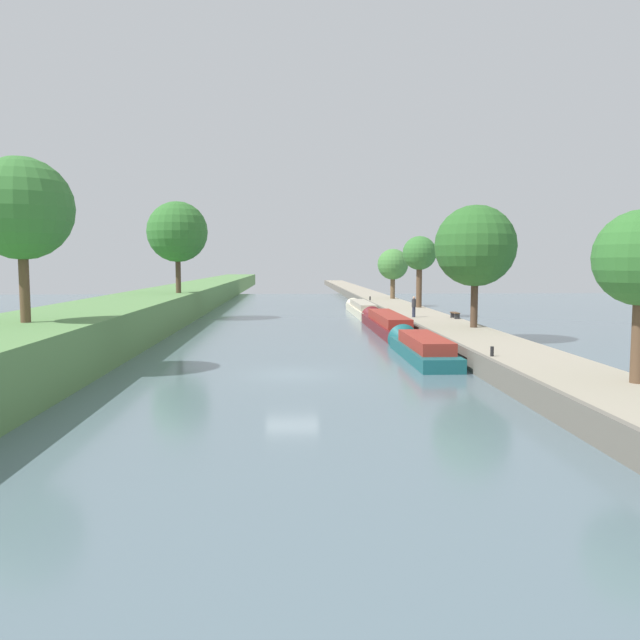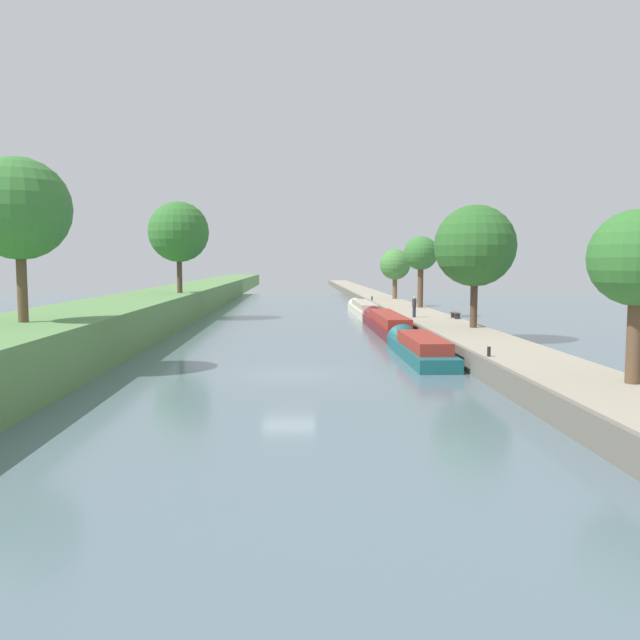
{
  "view_description": "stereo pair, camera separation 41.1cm",
  "coord_description": "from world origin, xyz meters",
  "px_view_note": "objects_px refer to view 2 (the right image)",
  "views": [
    {
      "loc": [
        -0.08,
        -29.49,
        5.24
      ],
      "look_at": [
        2.17,
        17.69,
        1.0
      ],
      "focal_mm": 35.33,
      "sensor_mm": 36.0,
      "label": 1
    },
    {
      "loc": [
        0.34,
        -29.51,
        5.24
      ],
      "look_at": [
        2.17,
        17.69,
        1.0
      ],
      "focal_mm": 35.33,
      "sensor_mm": 36.0,
      "label": 2
    }
  ],
  "objects_px": {
    "narrowboat_maroon": "(386,323)",
    "person_walking": "(414,306)",
    "narrowboat_cream": "(362,309)",
    "narrowboat_teal": "(418,347)",
    "mooring_bollard_far": "(372,298)",
    "park_bench": "(455,314)",
    "mooring_bollard_near": "(489,352)"
  },
  "relations": [
    {
      "from": "narrowboat_maroon",
      "to": "person_walking",
      "type": "xyz_separation_m",
      "value": [
        2.34,
        0.57,
        1.28
      ]
    },
    {
      "from": "narrowboat_maroon",
      "to": "narrowboat_cream",
      "type": "bearing_deg",
      "value": 90.29
    },
    {
      "from": "narrowboat_teal",
      "to": "mooring_bollard_far",
      "type": "height_order",
      "value": "mooring_bollard_far"
    },
    {
      "from": "mooring_bollard_far",
      "to": "park_bench",
      "type": "distance_m",
      "value": 24.52
    },
    {
      "from": "park_bench",
      "to": "narrowboat_maroon",
      "type": "bearing_deg",
      "value": 173.1
    },
    {
      "from": "narrowboat_maroon",
      "to": "park_bench",
      "type": "height_order",
      "value": "park_bench"
    },
    {
      "from": "narrowboat_cream",
      "to": "person_walking",
      "type": "bearing_deg",
      "value": -81.26
    },
    {
      "from": "narrowboat_teal",
      "to": "person_walking",
      "type": "xyz_separation_m",
      "value": [
        2.48,
        14.32,
        1.34
      ]
    },
    {
      "from": "narrowboat_maroon",
      "to": "mooring_bollard_near",
      "type": "bearing_deg",
      "value": -85.0
    },
    {
      "from": "mooring_bollard_far",
      "to": "person_walking",
      "type": "bearing_deg",
      "value": -88.64
    },
    {
      "from": "narrowboat_teal",
      "to": "mooring_bollard_near",
      "type": "height_order",
      "value": "mooring_bollard_near"
    },
    {
      "from": "narrowboat_teal",
      "to": "mooring_bollard_near",
      "type": "distance_m",
      "value": 7.06
    },
    {
      "from": "narrowboat_teal",
      "to": "narrowboat_maroon",
      "type": "distance_m",
      "value": 13.76
    },
    {
      "from": "narrowboat_teal",
      "to": "person_walking",
      "type": "height_order",
      "value": "person_walking"
    },
    {
      "from": "narrowboat_maroon",
      "to": "park_bench",
      "type": "bearing_deg",
      "value": -6.9
    },
    {
      "from": "narrowboat_teal",
      "to": "mooring_bollard_near",
      "type": "xyz_separation_m",
      "value": [
        1.93,
        -6.76,
        0.7
      ]
    },
    {
      "from": "narrowboat_cream",
      "to": "narrowboat_teal",
      "type": "bearing_deg",
      "value": -90.11
    },
    {
      "from": "narrowboat_cream",
      "to": "mooring_bollard_near",
      "type": "relative_size",
      "value": 36.51
    },
    {
      "from": "narrowboat_cream",
      "to": "park_bench",
      "type": "xyz_separation_m",
      "value": [
        5.41,
        -16.95,
        0.78
      ]
    },
    {
      "from": "mooring_bollard_far",
      "to": "narrowboat_cream",
      "type": "bearing_deg",
      "value": -104.37
    },
    {
      "from": "narrowboat_maroon",
      "to": "narrowboat_teal",
      "type": "bearing_deg",
      "value": -90.58
    },
    {
      "from": "narrowboat_teal",
      "to": "mooring_bollard_near",
      "type": "relative_size",
      "value": 24.79
    },
    {
      "from": "narrowboat_maroon",
      "to": "park_bench",
      "type": "relative_size",
      "value": 11.14
    },
    {
      "from": "mooring_bollard_far",
      "to": "mooring_bollard_near",
      "type": "bearing_deg",
      "value": -90.0
    },
    {
      "from": "narrowboat_teal",
      "to": "narrowboat_cream",
      "type": "bearing_deg",
      "value": 89.89
    },
    {
      "from": "narrowboat_teal",
      "to": "narrowboat_maroon",
      "type": "relative_size",
      "value": 0.67
    },
    {
      "from": "person_walking",
      "to": "park_bench",
      "type": "relative_size",
      "value": 1.11
    },
    {
      "from": "narrowboat_teal",
      "to": "person_walking",
      "type": "distance_m",
      "value": 14.6
    },
    {
      "from": "narrowboat_maroon",
      "to": "mooring_bollard_far",
      "type": "distance_m",
      "value": 23.7
    },
    {
      "from": "mooring_bollard_near",
      "to": "park_bench",
      "type": "xyz_separation_m",
      "value": [
        3.53,
        19.87,
        0.12
      ]
    },
    {
      "from": "narrowboat_teal",
      "to": "person_walking",
      "type": "relative_size",
      "value": 6.72
    },
    {
      "from": "narrowboat_maroon",
      "to": "mooring_bollard_near",
      "type": "distance_m",
      "value": 20.6
    }
  ]
}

